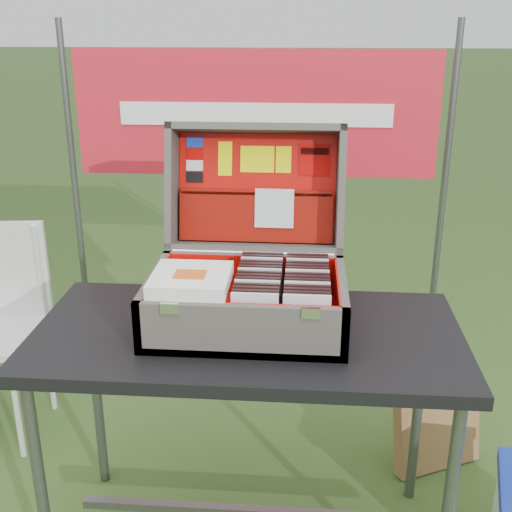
{
  "coord_description": "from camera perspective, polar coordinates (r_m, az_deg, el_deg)",
  "views": [
    {
      "loc": [
        0.23,
        -1.76,
        1.69
      ],
      "look_at": [
        0.08,
        0.1,
        1.0
      ],
      "focal_mm": 45.0,
      "sensor_mm": 36.0,
      "label": 1
    }
  ],
  "objects": [
    {
      "name": "table",
      "position": [
        2.17,
        -0.73,
        -16.15
      ],
      "size": [
        1.3,
        0.65,
        0.81
      ],
      "primitive_type": null,
      "rotation": [
        0.0,
        0.0,
        -0.0
      ],
      "color": "black",
      "rests_on": "ground"
    },
    {
      "name": "table_top",
      "position": [
        1.96,
        -0.78,
        -7.09
      ],
      "size": [
        1.3,
        0.65,
        0.04
      ],
      "primitive_type": "cube",
      "rotation": [
        0.0,
        0.0,
        -0.0
      ],
      "color": "black",
      "rests_on": "ground"
    },
    {
      "name": "table_leg_fl",
      "position": [
        2.11,
        -18.55,
        -19.31
      ],
      "size": [
        0.04,
        0.04,
        0.77
      ],
      "primitive_type": "cylinder",
      "color": "#59595B",
      "rests_on": "ground"
    },
    {
      "name": "table_leg_bl",
      "position": [
        2.5,
        -13.96,
        -11.85
      ],
      "size": [
        0.04,
        0.04,
        0.77
      ],
      "primitive_type": "cylinder",
      "color": "#59595B",
      "rests_on": "ground"
    },
    {
      "name": "table_leg_br",
      "position": [
        2.43,
        14.19,
        -13.01
      ],
      "size": [
        0.04,
        0.04,
        0.77
      ],
      "primitive_type": "cylinder",
      "color": "#59595B",
      "rests_on": "ground"
    },
    {
      "name": "table_brace",
      "position": [
        2.35,
        -0.7,
        -21.74
      ],
      "size": [
        1.14,
        0.03,
        0.03
      ],
      "primitive_type": "cube",
      "color": "#59595B",
      "rests_on": "ground"
    },
    {
      "name": "suitcase",
      "position": [
        1.93,
        -0.68,
        1.98
      ],
      "size": [
        0.59,
        0.58,
        0.55
      ],
      "primitive_type": null,
      "color": "#524E4A",
      "rests_on": "table"
    },
    {
      "name": "suitcase_base_bottom",
      "position": [
        1.98,
        -0.81,
        -5.87
      ],
      "size": [
        0.59,
        0.42,
        0.02
      ],
      "primitive_type": "cube",
      "color": "#524E4A",
      "rests_on": "table_top"
    },
    {
      "name": "suitcase_base_wall_front",
      "position": [
        1.77,
        -1.42,
        -6.76
      ],
      "size": [
        0.59,
        0.02,
        0.16
      ],
      "primitive_type": "cube",
      "color": "#524E4A",
      "rests_on": "table_top"
    },
    {
      "name": "suitcase_base_wall_back",
      "position": [
        2.13,
        -0.32,
        -1.86
      ],
      "size": [
        0.59,
        0.02,
        0.16
      ],
      "primitive_type": "cube",
      "color": "#524E4A",
      "rests_on": "table_top"
    },
    {
      "name": "suitcase_base_wall_left",
      "position": [
        1.99,
        -9.04,
        -3.77
      ],
      "size": [
        0.02,
        0.42,
        0.16
      ],
      "primitive_type": "cube",
      "color": "#524E4A",
      "rests_on": "table_top"
    },
    {
      "name": "suitcase_base_wall_right",
      "position": [
        1.94,
        7.62,
        -4.32
      ],
      "size": [
        0.02,
        0.42,
        0.16
      ],
      "primitive_type": "cube",
      "color": "#524E4A",
      "rests_on": "table_top"
    },
    {
      "name": "suitcase_liner_floor",
      "position": [
        1.97,
        -0.81,
        -5.49
      ],
      "size": [
        0.55,
        0.38,
        0.01
      ],
      "primitive_type": "cube",
      "color": "red",
      "rests_on": "suitcase_base_bottom"
    },
    {
      "name": "suitcase_latch_left",
      "position": [
        1.75,
        -7.71,
        -4.63
      ],
      "size": [
        0.05,
        0.01,
        0.03
      ],
      "primitive_type": "cube",
      "color": "silver",
      "rests_on": "suitcase_base_wall_front"
    },
    {
      "name": "suitcase_latch_right",
      "position": [
        1.72,
        4.9,
        -5.08
      ],
      "size": [
        0.05,
        0.01,
        0.03
      ],
      "primitive_type": "cube",
      "color": "silver",
      "rests_on": "suitcase_base_wall_front"
    },
    {
      "name": "suitcase_hinge",
      "position": [
        2.11,
        -0.3,
        0.26
      ],
      "size": [
        0.53,
        0.02,
        0.02
      ],
      "primitive_type": "cylinder",
      "rotation": [
        0.0,
        1.57,
        0.0
      ],
      "color": "silver",
      "rests_on": "suitcase_base_wall_back"
    },
    {
      "name": "suitcase_lid_back",
      "position": [
        2.25,
        0.11,
        6.06
      ],
      "size": [
        0.59,
        0.12,
        0.42
      ],
      "primitive_type": "cube",
      "rotation": [
        -1.81,
        0.0,
        0.0
      ],
      "color": "#524E4A",
      "rests_on": "suitcase_base_wall_back"
    },
    {
      "name": "suitcase_lid_rim_far",
      "position": [
        2.19,
        0.07,
        11.31
      ],
      "size": [
        0.59,
        0.16,
        0.06
      ],
      "primitive_type": "cube",
      "rotation": [
        -1.81,
        0.0,
        0.0
      ],
      "color": "#524E4A",
      "rests_on": "suitcase_lid_back"
    },
    {
      "name": "suitcase_lid_rim_near",
      "position": [
        2.19,
        -0.13,
        0.79
      ],
      "size": [
        0.59,
        0.16,
        0.06
      ],
      "primitive_type": "cube",
      "rotation": [
        -1.81,
        0.0,
        0.0
      ],
      "color": "#524E4A",
      "rests_on": "suitcase_lid_back"
    },
    {
      "name": "suitcase_lid_rim_left",
      "position": [
        2.22,
        -7.44,
        6.14
      ],
      "size": [
        0.02,
        0.26,
        0.45
      ],
      "primitive_type": "cube",
      "rotation": [
        -1.81,
        0.0,
        0.0
      ],
      "color": "#524E4A",
      "rests_on": "suitcase_lid_back"
    },
    {
      "name": "suitcase_lid_rim_right",
      "position": [
        2.18,
        7.53,
        5.85
      ],
      "size": [
        0.02,
        0.26,
        0.45
      ],
      "primitive_type": "cube",
      "rotation": [
        -1.81,
        0.0,
        0.0
      ],
      "color": "#524E4A",
      "rests_on": "suitcase_lid_back"
    },
    {
      "name": "suitcase_lid_liner",
      "position": [
        2.23,
        0.08,
        6.06
      ],
      "size": [
        0.54,
        0.09,
        0.36
      ],
      "primitive_type": "cube",
      "rotation": [
        -1.81,
        0.0,
        0.0
      ],
      "color": "red",
      "rests_on": "suitcase_lid_back"
    },
    {
      "name": "suitcase_liner_wall_front",
      "position": [
        1.77,
        -1.37,
        -6.21
      ],
      "size": [
        0.55,
        0.01,
        0.14
      ],
      "primitive_type": "cube",
      "color": "red",
      "rests_on": "suitcase_base_bottom"
    },
    {
      "name": "suitcase_liner_wall_back",
      "position": [
        2.11,
        -0.36,
        -1.71
      ],
      "size": [
        0.55,
        0.01,
        0.14
      ],
      "primitive_type": "cube",
      "color": "red",
      "rests_on": "suitcase_base_bottom"
    },
    {
      "name": "suitcase_liner_wall_left",
      "position": [
        1.98,
        -8.64,
        -3.48
      ],
      "size": [
        0.01,
        0.38,
        0.14
      ],
      "primitive_type": "cube",
      "color": "red",
      "rests_on": "suitcase_base_bottom"
    },
    {
      "name": "suitcase_liner_wall_right",
      "position": [
        1.94,
        7.2,
        -4.0
      ],
      "size": [
        0.01,
        0.38,
        0.14
      ],
      "primitive_type": "cube",
      "color": "red",
      "rests_on": "suitcase_base_bottom"
    },
    {
      "name": "suitcase_lid_pocket",
      "position": [
        2.22,
        -0.01,
        3.49
      ],
      "size": [
        0.53,
        0.07,
        0.17
      ],
      "primitive_type": "cube",
      "rotation": [
        -1.81,
        0.0,
        0.0
      ],
      "color": "maroon",
      "rests_on": "suitcase_lid_liner"
    },
    {
      "name": "suitcase_pocket_edge",
      "position": [
        2.21,
        0.02,
        5.69
      ],
      "size": [
        0.52,
        0.02,
        0.02
      ],
      "primitive_type": "cube",
      "rotation": [
        -1.81,
        0.0,
        0.0
      ],
      "color": "maroon",
      "rests_on": "suitcase_lid_pocket"
    },
    {
      "name": "suitcase_pocket_cd",
      "position": [
        2.19,
        1.64,
        4.26
      ],
      "size": [
        0.13,
        0.04,
        0.13
      ],
      "primitive_type": "cube",
      "rotation": [
        -1.81,
        0.0,
        0.0
      ],
      "color": "silver",
      "rests_on": "suitcase_lid_pocket"
    },
    {
      "name": "lid_sticker_cc_a",
      "position": [
        2.26,
        -5.46,
        10.04
      ],
      "size": [
        0.06,
        0.01,
        0.04
      ],
      "primitive_type": "cube",
      "rotation": [
        -1.81,
        0.0,
        0.0
      ],
      "color": "#1933B2",
      "rests_on": "suitcase_lid_liner"
    },
    {
      "name": "lid_sticker_cc_b",
      "position": [
        2.25,
        -5.47,
        9.03
      ],
      "size": [
        0.06,
        0.01,
        0.04
      ],
      "primitive_type": "cube",
      "rotation": [
        -1.81,
        0.0,
        0.0
      ],
      "color": "#BE0301",
      "rests_on": "suitcase_lid_liner"
    },
    {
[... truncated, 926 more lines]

